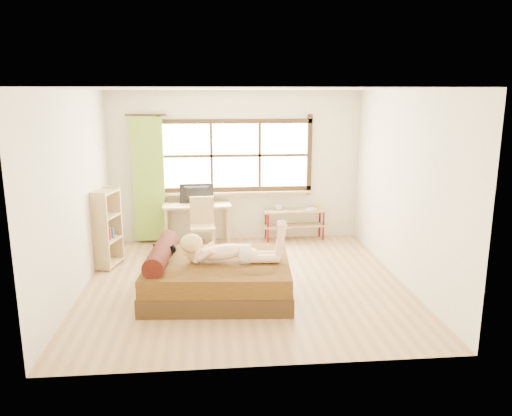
{
  "coord_description": "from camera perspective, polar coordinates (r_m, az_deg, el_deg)",
  "views": [
    {
      "loc": [
        -0.46,
        -6.69,
        2.65
      ],
      "look_at": [
        0.18,
        0.2,
        1.05
      ],
      "focal_mm": 35.0,
      "sensor_mm": 36.0,
      "label": 1
    }
  ],
  "objects": [
    {
      "name": "floor",
      "position": [
        7.21,
        -1.28,
        -8.53
      ],
      "size": [
        4.5,
        4.5,
        0.0
      ],
      "primitive_type": "plane",
      "color": "#9E754C",
      "rests_on": "ground"
    },
    {
      "name": "wall_back",
      "position": [
        9.05,
        -2.33,
        4.76
      ],
      "size": [
        4.5,
        0.0,
        4.5
      ],
      "primitive_type": "plane",
      "rotation": [
        1.57,
        0.0,
        0.0
      ],
      "color": "silver",
      "rests_on": "floor"
    },
    {
      "name": "wall_right",
      "position": [
        7.34,
        16.49,
        2.28
      ],
      "size": [
        0.0,
        4.5,
        4.5
      ],
      "primitive_type": "plane",
      "rotation": [
        1.57,
        0.0,
        -1.57
      ],
      "color": "silver",
      "rests_on": "floor"
    },
    {
      "name": "window",
      "position": [
        9.0,
        -2.33,
        5.73
      ],
      "size": [
        2.8,
        0.16,
        1.46
      ],
      "color": "#FFEDBF",
      "rests_on": "wall_back"
    },
    {
      "name": "desk",
      "position": [
        8.88,
        -6.75,
        -0.15
      ],
      "size": [
        1.2,
        0.59,
        0.74
      ],
      "rotation": [
        0.0,
        0.0,
        0.04
      ],
      "color": "#9E7855",
      "rests_on": "floor"
    },
    {
      "name": "bookshelf",
      "position": [
        8.05,
        -16.74,
        -2.19
      ],
      "size": [
        0.42,
        0.58,
        1.21
      ],
      "rotation": [
        0.0,
        0.0,
        -0.25
      ],
      "color": "#9E7855",
      "rests_on": "floor"
    },
    {
      "name": "chair",
      "position": [
        8.55,
        -6.14,
        -1.51
      ],
      "size": [
        0.43,
        0.43,
        0.92
      ],
      "rotation": [
        0.0,
        0.0,
        0.04
      ],
      "color": "#9E7855",
      "rests_on": "floor"
    },
    {
      "name": "monitor",
      "position": [
        8.87,
        -6.79,
        1.62
      ],
      "size": [
        0.6,
        0.1,
        0.34
      ],
      "primitive_type": "imported",
      "rotation": [
        0.0,
        0.0,
        3.19
      ],
      "color": "black",
      "rests_on": "desk"
    },
    {
      "name": "woman",
      "position": [
        6.53,
        -3.07,
        -3.8
      ],
      "size": [
        1.36,
        0.48,
        0.57
      ],
      "primitive_type": null,
      "rotation": [
        0.0,
        0.0,
        -0.08
      ],
      "color": "#FBBFA2",
      "rests_on": "bed"
    },
    {
      "name": "book",
      "position": [
        9.17,
        5.69,
        -0.11
      ],
      "size": [
        0.2,
        0.26,
        0.02
      ],
      "primitive_type": "imported",
      "rotation": [
        0.0,
        0.0,
        0.08
      ],
      "color": "gray",
      "rests_on": "pipe_shelf"
    },
    {
      "name": "kitten",
      "position": [
        6.75,
        -10.53,
        -4.96
      ],
      "size": [
        0.29,
        0.14,
        0.23
      ],
      "primitive_type": null,
      "rotation": [
        0.0,
        0.0,
        -0.08
      ],
      "color": "black",
      "rests_on": "bed"
    },
    {
      "name": "wall_front",
      "position": [
        4.65,
        0.6,
        -3.2
      ],
      "size": [
        4.5,
        0.0,
        4.5
      ],
      "primitive_type": "plane",
      "rotation": [
        -1.57,
        0.0,
        0.0
      ],
      "color": "silver",
      "rests_on": "floor"
    },
    {
      "name": "wall_left",
      "position": [
        7.05,
        -19.91,
        1.61
      ],
      "size": [
        0.0,
        4.5,
        4.5
      ],
      "primitive_type": "plane",
      "rotation": [
        1.57,
        0.0,
        1.57
      ],
      "color": "silver",
      "rests_on": "floor"
    },
    {
      "name": "ceiling",
      "position": [
        6.71,
        -1.4,
        13.45
      ],
      "size": [
        4.5,
        4.5,
        0.0
      ],
      "primitive_type": "plane",
      "rotation": [
        3.14,
        0.0,
        0.0
      ],
      "color": "white",
      "rests_on": "wall_back"
    },
    {
      "name": "cup",
      "position": [
        9.08,
        2.59,
        0.08
      ],
      "size": [
        0.14,
        0.14,
        0.1
      ],
      "primitive_type": "imported",
      "rotation": [
        0.0,
        0.0,
        0.08
      ],
      "color": "gray",
      "rests_on": "pipe_shelf"
    },
    {
      "name": "bed",
      "position": [
        6.74,
        -4.73,
        -7.81
      ],
      "size": [
        2.02,
        1.67,
        0.72
      ],
      "rotation": [
        0.0,
        0.0,
        -0.08
      ],
      "color": "#331F0F",
      "rests_on": "floor"
    },
    {
      "name": "pipe_shelf",
      "position": [
        9.18,
        4.51,
        -1.11
      ],
      "size": [
        1.15,
        0.37,
        0.64
      ],
      "rotation": [
        0.0,
        0.0,
        0.08
      ],
      "color": "#9E7855",
      "rests_on": "floor"
    },
    {
      "name": "curtain",
      "position": [
        9.02,
        -12.18,
        3.16
      ],
      "size": [
        0.55,
        0.1,
        2.2
      ],
      "primitive_type": "cube",
      "color": "#528524",
      "rests_on": "wall_back"
    }
  ]
}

